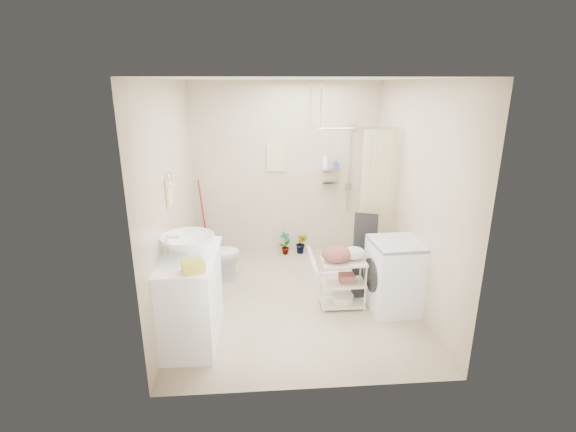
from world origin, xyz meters
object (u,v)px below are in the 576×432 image
at_px(toilet, 214,255).
at_px(laundry_rack, 343,279).
at_px(washing_machine, 395,275).
at_px(vanity, 190,297).

xyz_separation_m(toilet, laundry_rack, (1.58, -0.84, -0.00)).
height_order(washing_machine, laundry_rack, washing_machine).
xyz_separation_m(toilet, washing_machine, (2.18, -0.92, 0.07)).
bearing_deg(vanity, washing_machine, 11.88).
relative_size(vanity, washing_machine, 1.26).
distance_m(toilet, washing_machine, 2.37).
bearing_deg(toilet, vanity, 170.56).
distance_m(vanity, laundry_rack, 1.78).
relative_size(toilet, laundry_rack, 1.01).
distance_m(vanity, washing_machine, 2.34).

